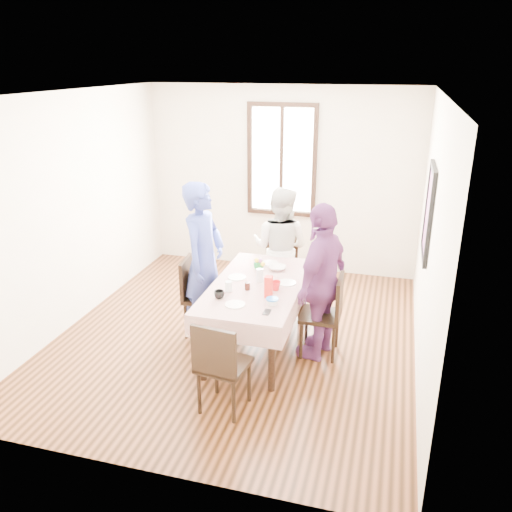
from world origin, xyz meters
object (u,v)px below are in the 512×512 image
at_px(chair_far, 280,272).
at_px(person_far, 280,248).
at_px(chair_near, 224,364).
at_px(chair_left, 203,297).
at_px(person_right, 320,281).
at_px(person_left, 203,261).
at_px(chair_right, 320,315).
at_px(dining_table, 257,316).

bearing_deg(chair_far, person_far, 82.12).
height_order(chair_near, person_far, person_far).
relative_size(chair_left, person_right, 0.54).
bearing_deg(chair_near, person_right, 67.91).
height_order(chair_left, chair_far, same).
distance_m(chair_near, person_left, 1.51).
xyz_separation_m(chair_right, chair_far, (-0.68, 1.08, 0.00)).
height_order(chair_left, person_far, person_far).
bearing_deg(person_far, chair_near, 100.36).
xyz_separation_m(dining_table, person_far, (0.00, 1.11, 0.41)).
distance_m(person_left, person_far, 1.17).
xyz_separation_m(person_left, person_right, (1.33, -0.10, -0.05)).
height_order(person_left, person_far, person_left).
distance_m(chair_right, chair_near, 1.36).
xyz_separation_m(dining_table, chair_left, (-0.68, 0.15, 0.08)).
distance_m(chair_left, person_left, 0.45).
bearing_deg(chair_near, chair_left, 125.46).
height_order(chair_far, person_right, person_right).
xyz_separation_m(chair_left, chair_far, (0.68, 0.98, 0.00)).
distance_m(person_far, person_right, 1.25).
xyz_separation_m(chair_near, person_left, (-0.67, 1.28, 0.44)).
bearing_deg(person_right, chair_far, -131.75).
height_order(person_left, person_right, person_left).
relative_size(person_left, person_right, 1.06).
distance_m(dining_table, person_far, 1.18).
distance_m(chair_far, person_far, 0.33).
bearing_deg(person_left, dining_table, -96.51).
relative_size(dining_table, chair_far, 1.80).
bearing_deg(person_right, person_far, -131.25).
relative_size(chair_far, person_right, 0.54).
relative_size(chair_far, person_far, 0.58).
bearing_deg(chair_left, person_right, 79.73).
distance_m(chair_left, chair_near, 1.45).
height_order(chair_far, chair_near, same).
bearing_deg(chair_right, person_far, 32.31).
bearing_deg(chair_right, chair_left, 85.09).
relative_size(person_left, person_far, 1.15).
xyz_separation_m(dining_table, chair_near, (0.00, -1.13, 0.08)).
distance_m(dining_table, person_right, 0.82).
relative_size(chair_left, person_left, 0.51).
height_order(chair_right, chair_far, same).
distance_m(dining_table, person_left, 0.86).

